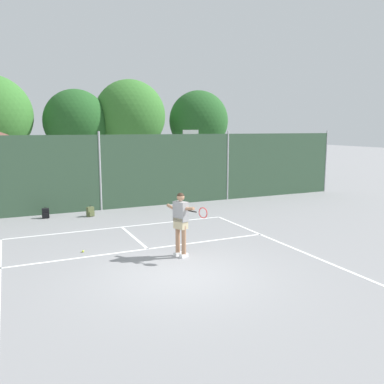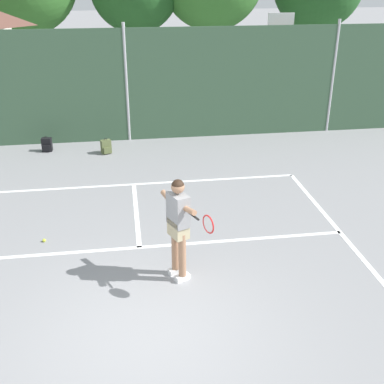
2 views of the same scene
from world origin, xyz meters
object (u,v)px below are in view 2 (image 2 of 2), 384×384
at_px(basketball_hoop, 278,51).
at_px(tennis_player, 179,221).
at_px(backpack_black, 47,145).
at_px(backpack_olive, 106,147).
at_px(tennis_ball, 44,240).

bearing_deg(basketball_hoop, tennis_player, -115.91).
xyz_separation_m(backpack_black, backpack_olive, (1.73, -0.44, 0.00)).
bearing_deg(tennis_ball, basketball_hoop, 48.11).
distance_m(tennis_player, tennis_ball, 3.15).
bearing_deg(tennis_ball, tennis_player, -32.03).
xyz_separation_m(tennis_ball, backpack_olive, (1.15, 4.89, 0.16)).
bearing_deg(tennis_player, tennis_ball, 147.97).
relative_size(backpack_black, backpack_olive, 1.00).
relative_size(basketball_hoop, backpack_olive, 7.67).
relative_size(tennis_ball, backpack_black, 0.14).
distance_m(tennis_ball, backpack_olive, 5.03).
xyz_separation_m(tennis_player, backpack_olive, (-1.36, 6.46, -0.92)).
height_order(tennis_player, backpack_olive, tennis_player).
bearing_deg(basketball_hoop, backpack_black, -161.21).
bearing_deg(tennis_ball, backpack_olive, 76.78).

